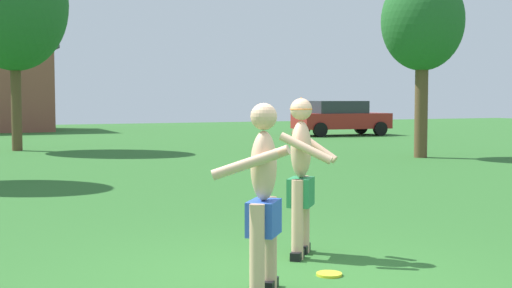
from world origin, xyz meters
name	(u,v)px	position (x,y,z in m)	size (l,w,h in m)	color
ground_plane	(289,282)	(0.00, 0.00, 0.00)	(80.00, 80.00, 0.00)	#2D6628
player_with_cap	(302,169)	(0.61, 0.91, 0.96)	(0.75, 0.82, 1.74)	black
player_in_blue	(263,195)	(-0.42, -0.31, 0.89)	(0.82, 0.78, 1.69)	black
frisbee	(329,274)	(0.46, 0.05, 0.01)	(0.25, 0.25, 0.03)	yellow
car_red_mid_lot	(340,117)	(13.56, 21.74, 0.82)	(4.40, 2.25, 1.58)	maroon
tree_right_field	(423,23)	(9.62, 10.66, 3.87)	(2.37, 2.37, 5.35)	brown
tree_behind_players	(14,4)	(-0.83, 18.13, 4.73)	(3.43, 3.43, 6.91)	brown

